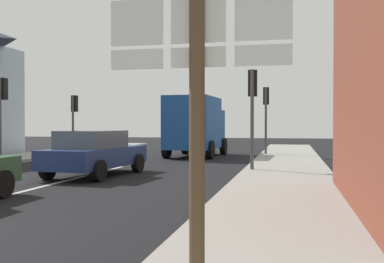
{
  "coord_description": "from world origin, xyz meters",
  "views": [
    {
      "loc": [
        6.52,
        -4.6,
        1.68
      ],
      "look_at": [
        2.57,
        13.08,
        1.38
      ],
      "focal_mm": 41.99,
      "sensor_mm": 36.0,
      "label": 1
    }
  ],
  "objects_px": {
    "traffic_light_far_left": "(74,111)",
    "traffic_light_far_right": "(266,105)",
    "delivery_truck": "(196,125)",
    "route_sign_post": "(197,88)",
    "traffic_light_near_left": "(2,100)",
    "sedan_far": "(95,153)",
    "traffic_light_near_right": "(253,97)"
  },
  "relations": [
    {
      "from": "sedan_far",
      "to": "traffic_light_near_left",
      "type": "distance_m",
      "value": 6.49
    },
    {
      "from": "route_sign_post",
      "to": "traffic_light_far_left",
      "type": "height_order",
      "value": "traffic_light_far_left"
    },
    {
      "from": "sedan_far",
      "to": "traffic_light_near_left",
      "type": "xyz_separation_m",
      "value": [
        -5.47,
        2.92,
        1.9
      ]
    },
    {
      "from": "traffic_light_far_left",
      "to": "traffic_light_far_right",
      "type": "relative_size",
      "value": 0.9
    },
    {
      "from": "delivery_truck",
      "to": "route_sign_post",
      "type": "xyz_separation_m",
      "value": [
        4.04,
        -18.75,
        0.35
      ]
    },
    {
      "from": "route_sign_post",
      "to": "traffic_light_near_left",
      "type": "relative_size",
      "value": 0.89
    },
    {
      "from": "delivery_truck",
      "to": "traffic_light_far_right",
      "type": "xyz_separation_m",
      "value": [
        3.54,
        1.05,
        1.02
      ]
    },
    {
      "from": "traffic_light_near_right",
      "to": "traffic_light_far_right",
      "type": "height_order",
      "value": "traffic_light_far_right"
    },
    {
      "from": "sedan_far",
      "to": "traffic_light_far_left",
      "type": "distance_m",
      "value": 10.84
    },
    {
      "from": "traffic_light_far_left",
      "to": "traffic_light_far_right",
      "type": "distance_m",
      "value": 10.44
    },
    {
      "from": "delivery_truck",
      "to": "traffic_light_near_left",
      "type": "bearing_deg",
      "value": -137.46
    },
    {
      "from": "delivery_truck",
      "to": "traffic_light_near_right",
      "type": "bearing_deg",
      "value": -63.75
    },
    {
      "from": "delivery_truck",
      "to": "traffic_light_far_right",
      "type": "distance_m",
      "value": 3.83
    },
    {
      "from": "delivery_truck",
      "to": "traffic_light_far_left",
      "type": "bearing_deg",
      "value": 179.98
    },
    {
      "from": "route_sign_post",
      "to": "traffic_light_near_left",
      "type": "height_order",
      "value": "traffic_light_near_left"
    },
    {
      "from": "traffic_light_near_left",
      "to": "traffic_light_near_right",
      "type": "height_order",
      "value": "traffic_light_near_left"
    },
    {
      "from": "sedan_far",
      "to": "traffic_light_far_left",
      "type": "relative_size",
      "value": 1.33
    },
    {
      "from": "route_sign_post",
      "to": "traffic_light_far_right",
      "type": "distance_m",
      "value": 19.81
    },
    {
      "from": "sedan_far",
      "to": "traffic_light_far_right",
      "type": "distance_m",
      "value": 11.52
    },
    {
      "from": "traffic_light_far_left",
      "to": "traffic_light_near_left",
      "type": "xyz_separation_m",
      "value": [
        -0.0,
        -6.28,
        0.25
      ]
    },
    {
      "from": "traffic_light_near_left",
      "to": "sedan_far",
      "type": "bearing_deg",
      "value": -28.11
    },
    {
      "from": "delivery_truck",
      "to": "traffic_light_near_left",
      "type": "height_order",
      "value": "traffic_light_near_left"
    },
    {
      "from": "route_sign_post",
      "to": "traffic_light_near_left",
      "type": "bearing_deg",
      "value": 131.12
    },
    {
      "from": "traffic_light_near_left",
      "to": "traffic_light_far_left",
      "type": "bearing_deg",
      "value": 90.0
    },
    {
      "from": "traffic_light_near_left",
      "to": "traffic_light_far_right",
      "type": "distance_m",
      "value": 12.71
    },
    {
      "from": "delivery_truck",
      "to": "traffic_light_near_right",
      "type": "relative_size",
      "value": 1.44
    },
    {
      "from": "sedan_far",
      "to": "traffic_light_near_left",
      "type": "relative_size",
      "value": 1.21
    },
    {
      "from": "traffic_light_far_left",
      "to": "traffic_light_far_right",
      "type": "height_order",
      "value": "traffic_light_far_right"
    },
    {
      "from": "delivery_truck",
      "to": "traffic_light_far_left",
      "type": "relative_size",
      "value": 1.56
    },
    {
      "from": "traffic_light_far_left",
      "to": "traffic_light_near_right",
      "type": "distance_m",
      "value": 12.62
    },
    {
      "from": "sedan_far",
      "to": "traffic_light_far_right",
      "type": "height_order",
      "value": "traffic_light_far_right"
    },
    {
      "from": "traffic_light_near_right",
      "to": "traffic_light_far_right",
      "type": "bearing_deg",
      "value": 90.0
    }
  ]
}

